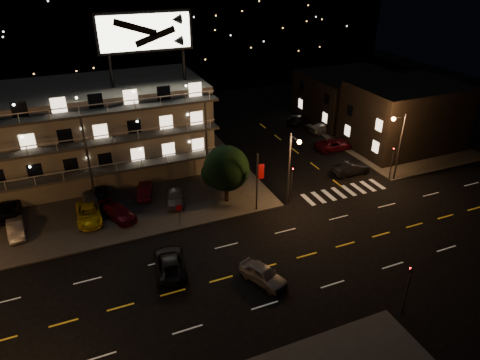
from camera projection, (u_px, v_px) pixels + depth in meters
name	position (u px, v px, depth m)	size (l,w,h in m)	color
ground	(244.00, 273.00, 35.27)	(140.00, 140.00, 0.00)	black
curb_nw	(54.00, 193.00, 46.74)	(44.00, 24.00, 0.15)	#3C3C39
curb_ne	(380.00, 135.00, 61.74)	(16.00, 24.00, 0.15)	#3C3C39
motel	(82.00, 131.00, 48.80)	(28.00, 13.80, 18.10)	gray
side_bldg_front	(404.00, 116.00, 56.52)	(14.06, 10.00, 8.50)	black
side_bldg_back	(350.00, 97.00, 66.64)	(14.06, 12.00, 7.00)	black
hill_backdrop	(78.00, 21.00, 83.79)	(120.00, 25.00, 24.00)	black
streetlight_nc	(291.00, 163.00, 42.29)	(0.44, 1.92, 8.00)	#2D2D30
streetlight_ne	(398.00, 141.00, 47.24)	(1.92, 0.44, 8.00)	#2D2D30
signal_nw	(292.00, 181.00, 44.05)	(0.20, 0.27, 4.60)	#2D2D30
signal_sw	(408.00, 285.00, 30.22)	(0.20, 0.27, 4.60)	#2D2D30
signal_ne	(392.00, 160.00, 48.48)	(0.27, 0.20, 4.60)	#2D2D30
banner_north	(258.00, 181.00, 42.23)	(0.83, 0.16, 6.40)	#2D2D30
stop_sign	(179.00, 212.00, 40.42)	(0.91, 0.11, 2.61)	#2D2D30
tree	(226.00, 170.00, 43.53)	(4.91, 4.73, 6.18)	black
lot_car_1	(16.00, 229.00, 39.47)	(1.37, 3.94, 1.30)	gray
lot_car_2	(89.00, 214.00, 41.70)	(2.28, 4.94, 1.37)	yellow
lot_car_3	(119.00, 212.00, 41.99)	(1.85, 4.55, 1.32)	#530B15
lot_car_4	(174.00, 196.00, 44.61)	(1.71, 4.24, 1.44)	gray
lot_car_6	(7.00, 208.00, 42.47)	(2.50, 5.43, 1.51)	black
lot_car_7	(91.00, 199.00, 44.23)	(1.85, 4.56, 1.32)	gray
lot_car_8	(100.00, 193.00, 45.07)	(1.78, 4.44, 1.51)	black
lot_car_9	(145.00, 190.00, 45.90)	(1.40, 4.01, 1.32)	#530B15
side_car_0	(351.00, 169.00, 50.62)	(1.56, 4.47, 1.47)	black
side_car_1	(334.00, 145.00, 57.05)	(2.35, 5.10, 1.42)	#530B15
side_car_2	(324.00, 128.00, 62.58)	(1.92, 4.73, 1.37)	gray
side_car_3	(300.00, 120.00, 65.40)	(1.78, 4.43, 1.51)	black
road_car_east	(263.00, 274.00, 34.03)	(1.71, 4.25, 1.45)	gray
road_car_west	(170.00, 263.00, 35.22)	(2.44, 5.30, 1.47)	black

